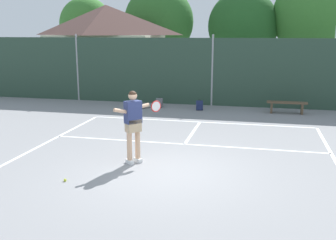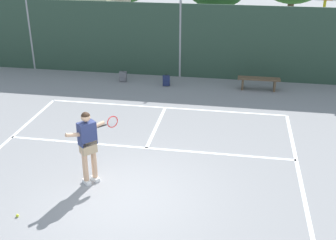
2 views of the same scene
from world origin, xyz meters
name	(u,v)px [view 2 (image 2 of 2)]	position (x,y,z in m)	size (l,w,h in m)	color
ground_plane	(123,198)	(0.00, 0.00, 0.00)	(120.00, 120.00, 0.00)	gray
court_markings	(130,183)	(0.00, 0.65, 0.00)	(8.30, 11.10, 0.01)	white
chainlink_fence	(180,41)	(0.00, 9.00, 1.50)	(26.09, 0.09, 3.15)	#284233
basketball_hoop	(323,16)	(5.79, 11.12, 2.31)	(0.90, 0.67, 3.55)	yellow
tennis_player	(88,141)	(-0.95, 0.53, 1.11)	(0.93, 1.17, 1.85)	silver
tennis_ball	(17,216)	(-2.05, -1.07, 0.03)	(0.07, 0.07, 0.07)	#CCE033
backpack_grey	(123,77)	(-2.18, 7.98, 0.19)	(0.29, 0.25, 0.46)	slate
backpack_navy	(166,81)	(-0.37, 7.78, 0.19)	(0.31, 0.29, 0.46)	navy
courtside_bench	(259,81)	(3.21, 7.88, 0.36)	(1.60, 0.36, 0.48)	brown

